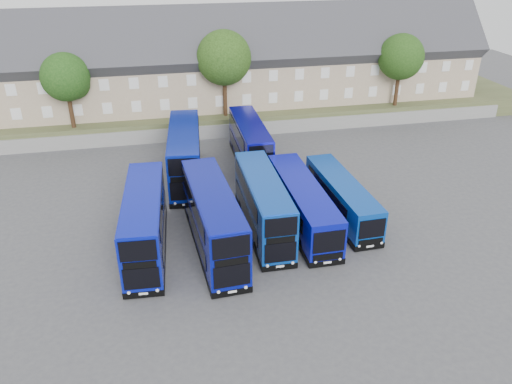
# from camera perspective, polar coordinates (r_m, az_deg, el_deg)

# --- Properties ---
(ground) EXTENTS (120.00, 120.00, 0.00)m
(ground) POSITION_cam_1_polar(r_m,az_deg,el_deg) (33.89, 0.09, -8.29)
(ground) COLOR #434348
(ground) RESTS_ON ground
(retaining_wall) EXTENTS (70.00, 0.40, 1.50)m
(retaining_wall) POSITION_cam_1_polar(r_m,az_deg,el_deg) (54.67, -5.29, 6.85)
(retaining_wall) COLOR slate
(retaining_wall) RESTS_ON ground
(earth_bank) EXTENTS (80.00, 20.00, 2.00)m
(earth_bank) POSITION_cam_1_polar(r_m,az_deg,el_deg) (64.02, -6.48, 10.10)
(earth_bank) COLOR #454E2C
(earth_bank) RESTS_ON ground
(terrace_row) EXTENTS (60.00, 10.40, 11.20)m
(terrace_row) POSITION_cam_1_polar(r_m,az_deg,el_deg) (59.11, -3.34, 14.40)
(terrace_row) COLOR tan
(terrace_row) RESTS_ON earth_bank
(dd_front_left) EXTENTS (3.22, 11.04, 4.33)m
(dd_front_left) POSITION_cam_1_polar(r_m,az_deg,el_deg) (35.06, -12.57, -3.56)
(dd_front_left) COLOR #0814A2
(dd_front_left) RESTS_ON ground
(dd_front_mid) EXTENTS (3.24, 11.45, 4.50)m
(dd_front_mid) POSITION_cam_1_polar(r_m,az_deg,el_deg) (34.52, -4.90, -3.30)
(dd_front_mid) COLOR #070F87
(dd_front_mid) RESTS_ON ground
(dd_front_right) EXTENTS (2.58, 10.68, 4.23)m
(dd_front_right) POSITION_cam_1_polar(r_m,az_deg,el_deg) (36.53, 0.83, -1.60)
(dd_front_right) COLOR #08379A
(dd_front_right) RESTS_ON ground
(dd_rear_left) EXTENTS (3.77, 11.79, 4.61)m
(dd_rear_left) POSITION_cam_1_polar(r_m,az_deg,el_deg) (44.96, -8.11, 4.15)
(dd_rear_left) COLOR #071A92
(dd_rear_left) RESTS_ON ground
(dd_rear_right) EXTENTS (2.64, 10.67, 4.22)m
(dd_rear_right) POSITION_cam_1_polar(r_m,az_deg,el_deg) (47.43, -0.69, 5.43)
(dd_rear_right) COLOR #060679
(dd_rear_right) RESTS_ON ground
(coach_east_a) EXTENTS (2.52, 11.97, 3.27)m
(coach_east_a) POSITION_cam_1_polar(r_m,az_deg,el_deg) (37.86, 5.29, -1.44)
(coach_east_a) COLOR #090FA7
(coach_east_a) RESTS_ON ground
(coach_east_b) EXTENTS (2.59, 10.80, 2.93)m
(coach_east_b) POSITION_cam_1_polar(r_m,az_deg,el_deg) (39.49, 9.75, -0.73)
(coach_east_b) COLOR #083A9B
(coach_east_b) RESTS_ON ground
(tree_west) EXTENTS (4.80, 4.80, 7.65)m
(tree_west) POSITION_cam_1_polar(r_m,az_deg,el_deg) (54.15, -20.77, 12.02)
(tree_west) COLOR #382314
(tree_west) RESTS_ON earth_bank
(tree_mid) EXTENTS (5.76, 5.76, 9.18)m
(tree_mid) POSITION_cam_1_polar(r_m,az_deg,el_deg) (54.41, -3.54, 14.86)
(tree_mid) COLOR #382314
(tree_mid) RESTS_ON earth_bank
(tree_east) EXTENTS (5.12, 5.12, 8.16)m
(tree_east) POSITION_cam_1_polar(r_m,az_deg,el_deg) (60.38, 16.30, 14.44)
(tree_east) COLOR #382314
(tree_east) RESTS_ON earth_bank
(tree_far) EXTENTS (5.44, 5.44, 8.67)m
(tree_far) POSITION_cam_1_polar(r_m,az_deg,el_deg) (69.19, 18.22, 16.00)
(tree_far) COLOR #382314
(tree_far) RESTS_ON earth_bank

